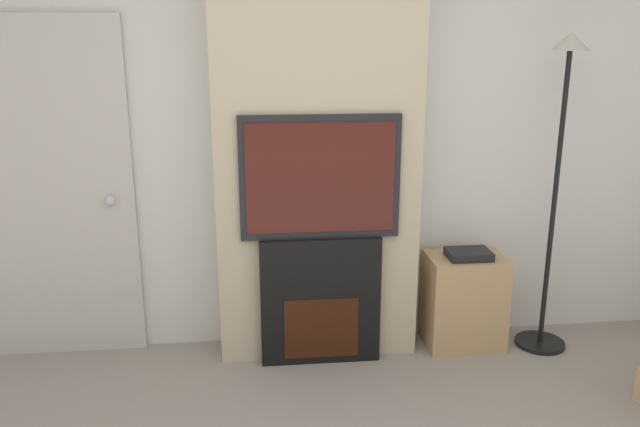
% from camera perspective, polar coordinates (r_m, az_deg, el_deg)
% --- Properties ---
extents(wall_back, '(6.00, 0.06, 2.70)m').
position_cam_1_polar(wall_back, '(3.75, -0.53, 7.84)').
color(wall_back, silver).
rests_on(wall_back, ground_plane).
extents(chimney_breast, '(1.17, 0.29, 2.70)m').
position_cam_1_polar(chimney_breast, '(3.58, -0.25, 7.47)').
color(chimney_breast, '#BCAD8E').
rests_on(chimney_breast, ground_plane).
extents(fireplace, '(0.70, 0.15, 0.77)m').
position_cam_1_polar(fireplace, '(3.70, 0.00, -7.88)').
color(fireplace, black).
rests_on(fireplace, ground_plane).
extents(television, '(0.90, 0.07, 0.70)m').
position_cam_1_polar(television, '(3.47, 0.01, 3.33)').
color(television, black).
rests_on(television, fireplace).
extents(floor_lamp, '(0.30, 0.30, 1.90)m').
position_cam_1_polar(floor_lamp, '(3.89, 20.96, 4.34)').
color(floor_lamp, black).
rests_on(floor_lamp, ground_plane).
extents(media_stand, '(0.47, 0.34, 0.63)m').
position_cam_1_polar(media_stand, '(4.01, 13.00, -7.66)').
color(media_stand, tan).
rests_on(media_stand, ground_plane).
extents(entry_door, '(0.89, 0.09, 2.00)m').
position_cam_1_polar(entry_door, '(3.91, -23.02, 1.68)').
color(entry_door, '#BCB7AD').
rests_on(entry_door, ground_plane).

